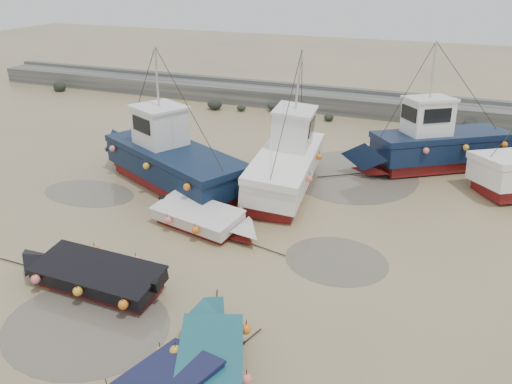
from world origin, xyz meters
TOP-DOWN VIEW (x-y plane):
  - ground at (0.00, 0.00)m, footprint 120.00×120.00m
  - seawall at (0.05, 21.99)m, footprint 60.00×4.92m
  - puddle_a at (-2.43, -3.10)m, footprint 4.98×4.98m
  - puddle_b at (3.50, 2.97)m, footprint 3.65×3.65m
  - puddle_c at (-8.30, 4.38)m, footprint 4.50×4.50m
  - puddle_d at (2.48, 10.96)m, footprint 6.27×6.27m
  - dinghy_2 at (1.74, -3.47)m, footprint 3.03×5.49m
  - dinghy_4 at (-3.54, -1.42)m, footprint 6.67×2.23m
  - dinghy_5 at (-1.78, 3.32)m, footprint 5.82×2.67m
  - cabin_boat_0 at (-5.52, 6.74)m, footprint 10.52×6.41m
  - cabin_boat_1 at (-0.22, 8.50)m, footprint 3.29×10.10m
  - cabin_boat_2 at (5.80, 13.13)m, footprint 8.85×6.46m
  - person at (-4.02, 6.61)m, footprint 0.75×0.68m

SIDE VIEW (x-z plane):
  - ground at x=0.00m, z-range 0.00..0.00m
  - person at x=-4.02m, z-range -0.85..0.85m
  - puddle_a at x=-2.43m, z-range 0.00..0.01m
  - puddle_b at x=3.50m, z-range 0.00..0.01m
  - puddle_c at x=-8.30m, z-range 0.00..0.01m
  - puddle_d at x=2.48m, z-range 0.00..0.01m
  - dinghy_4 at x=-3.54m, z-range -0.18..1.25m
  - dinghy_5 at x=-1.78m, z-range -0.16..1.26m
  - dinghy_2 at x=1.74m, z-range -0.16..1.27m
  - seawall at x=0.05m, z-range -0.12..1.38m
  - cabin_boat_0 at x=-5.52m, z-range -1.80..4.42m
  - cabin_boat_1 at x=-0.22m, z-range -1.77..4.45m
  - cabin_boat_2 at x=5.80m, z-range -1.76..4.46m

